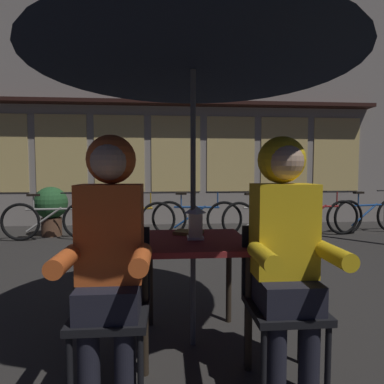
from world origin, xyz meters
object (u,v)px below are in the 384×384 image
at_px(bicycle_fifth, 317,217).
at_px(bicycle_furthest, 369,215).
at_px(person_left_hooded, 110,238).
at_px(chair_left, 113,299).
at_px(chair_right, 280,293).
at_px(bicycle_fourth, 264,218).
at_px(bicycle_third, 196,218).
at_px(lantern, 195,221).
at_px(book, 189,232).
at_px(potted_plant, 51,207).
at_px(bicycle_second, 129,220).
at_px(person_right_hooded, 285,235).
at_px(patio_umbrella, 193,40).
at_px(bicycle_nearest, 51,220).
at_px(cafe_table, 193,254).

relative_size(bicycle_fifth, bicycle_furthest, 1.02).
bearing_deg(person_left_hooded, bicycle_fifth, 52.23).
height_order(chair_left, chair_right, same).
bearing_deg(bicycle_fourth, bicycle_furthest, 5.21).
relative_size(bicycle_third, bicycle_fourth, 1.01).
bearing_deg(bicycle_furthest, bicycle_fourth, -174.79).
bearing_deg(lantern, chair_right, -38.97).
xyz_separation_m(lantern, book, (-0.03, 0.17, -0.11)).
height_order(lantern, potted_plant, lantern).
relative_size(bicycle_second, book, 8.33).
xyz_separation_m(person_right_hooded, potted_plant, (-2.81, 4.38, -0.30)).
relative_size(patio_umbrella, chair_right, 2.66).
bearing_deg(bicycle_nearest, cafe_table, -58.25).
xyz_separation_m(bicycle_second, potted_plant, (-1.48, 0.44, 0.20)).
xyz_separation_m(cafe_table, book, (-0.02, 0.17, 0.11)).
bearing_deg(person_left_hooded, bicycle_nearest, 113.38).
distance_m(bicycle_third, bicycle_furthest, 3.42).
bearing_deg(chair_right, lantern, 141.03).
relative_size(cafe_table, person_left_hooded, 0.53).
bearing_deg(patio_umbrella, cafe_table, 0.00).
bearing_deg(bicycle_third, potted_plant, 174.17).
xyz_separation_m(person_left_hooded, bicycle_fifth, (3.11, 4.02, -0.50)).
bearing_deg(book, chair_left, -110.52).
relative_size(bicycle_fourth, bicycle_fifth, 0.99).
distance_m(bicycle_fifth, potted_plant, 4.99).
height_order(bicycle_nearest, book, bicycle_nearest).
height_order(patio_umbrella, bicycle_fifth, patio_umbrella).
distance_m(person_left_hooded, bicycle_second, 3.98).
height_order(chair_left, bicycle_second, chair_left).
bearing_deg(chair_left, patio_umbrella, 37.55).
height_order(bicycle_fifth, potted_plant, potted_plant).
xyz_separation_m(lantern, bicycle_third, (0.35, 3.67, -0.51)).
xyz_separation_m(bicycle_fourth, bicycle_fifth, (1.03, 0.02, 0.00)).
xyz_separation_m(person_left_hooded, bicycle_fourth, (2.09, 4.00, -0.50)).
xyz_separation_m(patio_umbrella, bicycle_fourth, (1.61, 3.57, -1.71)).
height_order(bicycle_third, book, bicycle_third).
height_order(chair_right, bicycle_fourth, chair_right).
height_order(person_right_hooded, bicycle_fifth, person_right_hooded).
relative_size(chair_left, bicycle_fourth, 0.52).
relative_size(cafe_table, chair_right, 0.85).
height_order(lantern, bicycle_fifth, lantern).
relative_size(patio_umbrella, person_left_hooded, 1.65).
bearing_deg(chair_right, bicycle_second, 109.02).
bearing_deg(bicycle_fifth, lantern, -126.13).
bearing_deg(potted_plant, bicycle_fifth, -4.08).
distance_m(chair_left, bicycle_fourth, 4.46).
height_order(bicycle_second, bicycle_fourth, same).
distance_m(chair_left, bicycle_nearest, 4.29).
relative_size(bicycle_nearest, bicycle_fourth, 1.01).
distance_m(bicycle_fifth, book, 4.35).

